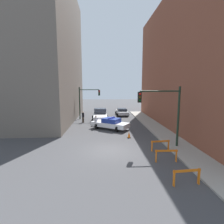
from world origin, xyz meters
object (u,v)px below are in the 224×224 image
parked_car_near (122,112)px  pedestrian_corner (83,117)px  pedestrian_crossing (96,122)px  traffic_cone (129,135)px  traffic_light_near (165,108)px  barrier_mid (166,154)px  police_car (110,123)px  traffic_light_far (86,98)px  white_truck (100,115)px  barrier_back (160,144)px  barrier_front (187,174)px

parked_car_near → pedestrian_corner: 9.01m
pedestrian_crossing → traffic_cone: bearing=-90.0°
traffic_light_near → pedestrian_corner: bearing=126.5°
parked_car_near → pedestrian_corner: bearing=-138.3°
pedestrian_crossing → barrier_mid: bearing=-102.5°
police_car → pedestrian_corner: pedestrian_corner is taller
traffic_light_far → white_truck: traffic_light_far is taller
pedestrian_corner → barrier_back: 14.30m
traffic_light_near → traffic_cone: bearing=130.7°
white_truck → barrier_mid: size_ratio=3.41×
traffic_light_near → police_car: size_ratio=1.05×
traffic_light_near → white_truck: (-5.75, 12.07, -2.62)m
pedestrian_corner → barrier_front: 18.69m
traffic_light_near → traffic_light_far: (-8.03, 14.11, -0.13)m
pedestrian_crossing → barrier_front: bearing=-107.8°
pedestrian_corner → barrier_back: pedestrian_corner is taller
pedestrian_crossing → barrier_back: size_ratio=1.04×
traffic_light_near → pedestrian_crossing: 10.01m
traffic_light_far → barrier_back: size_ratio=3.26×
traffic_light_far → police_car: bearing=-63.3°
traffic_light_near → traffic_light_far: traffic_light_near is taller
pedestrian_corner → white_truck: bearing=-178.3°
barrier_mid → traffic_light_far: bearing=112.8°
barrier_back → traffic_cone: (-2.03, 3.87, -0.30)m
pedestrian_crossing → barrier_front: size_ratio=1.04×
barrier_front → white_truck: bearing=105.4°
police_car → pedestrian_corner: 5.81m
barrier_front → barrier_back: size_ratio=1.00×
pedestrian_crossing → traffic_light_near: bearing=-89.7°
police_car → barrier_front: 13.30m
barrier_mid → traffic_light_near: bearing=73.8°
barrier_back → parked_car_near: bearing=93.8°
police_car → barrier_back: size_ratio=3.10×
police_car → parked_car_near: size_ratio=1.13×
barrier_back → traffic_light_far: bearing=116.5°
traffic_light_near → barrier_back: traffic_light_near is taller
parked_car_near → barrier_mid: bearing=-89.7°
white_truck → parked_car_near: size_ratio=1.25×
pedestrian_crossing → white_truck: bearing=44.1°
parked_car_near → pedestrian_crossing: (-4.42, -10.11, 0.19)m
pedestrian_corner → traffic_cone: size_ratio=2.53×
barrier_front → traffic_cone: barrier_front is taller
traffic_light_far → parked_car_near: 7.57m
traffic_light_far → pedestrian_corner: 3.86m
traffic_light_near → barrier_mid: traffic_light_near is taller
traffic_light_near → police_car: bearing=122.5°
barrier_front → police_car: bearing=105.6°
traffic_light_near → traffic_cone: 5.14m
barrier_front → barrier_mid: 2.95m
pedestrian_crossing → pedestrian_corner: 4.37m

